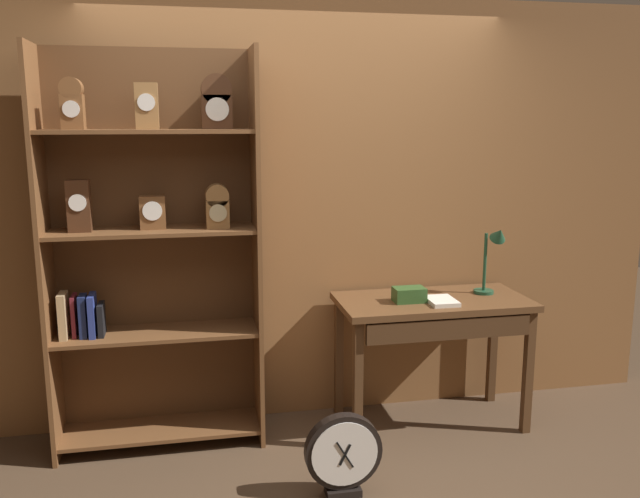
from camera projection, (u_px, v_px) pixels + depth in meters
name	position (u px, v px, depth m)	size (l,w,h in m)	color
back_wood_panel	(300.00, 214.00, 4.14)	(4.80, 0.05, 2.60)	brown
bookshelf	(153.00, 247.00, 3.74)	(1.17, 0.35, 2.27)	brown
workbench	(434.00, 317.00, 4.04)	(1.16, 0.58, 0.81)	brown
desk_lamp	(493.00, 253.00, 4.10)	(0.18, 0.18, 0.44)	#1E472D
toolbox_small	(409.00, 295.00, 3.97)	(0.19, 0.12, 0.09)	#2D5123
open_repair_manual	(441.00, 301.00, 3.95)	(0.16, 0.22, 0.03)	silver
round_clock_large	(343.00, 454.00, 3.35)	(0.39, 0.11, 0.43)	black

